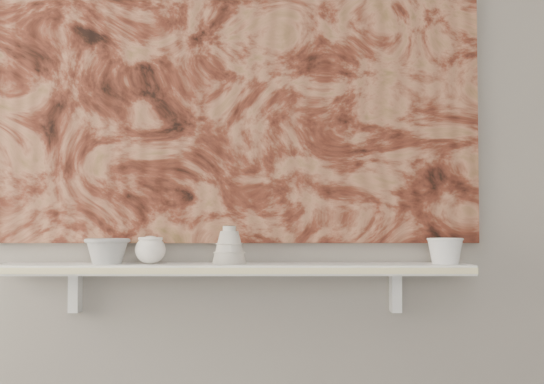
{
  "coord_description": "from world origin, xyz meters",
  "views": [
    {
      "loc": [
        0.1,
        -0.75,
        1.05
      ],
      "look_at": [
        0.11,
        1.49,
        1.14
      ],
      "focal_mm": 50.0,
      "sensor_mm": 36.0,
      "label": 1
    }
  ],
  "objects_px": {
    "cup_cream": "(150,250)",
    "bell_vessel": "(229,245)",
    "shelf": "(235,269)",
    "painting": "(236,66)",
    "bowl_white": "(445,251)",
    "bowl_grey": "(107,251)"
  },
  "relations": [
    {
      "from": "cup_cream",
      "to": "bell_vessel",
      "type": "distance_m",
      "value": 0.24
    },
    {
      "from": "bowl_white",
      "to": "bell_vessel",
      "type": "bearing_deg",
      "value": 180.0
    },
    {
      "from": "shelf",
      "to": "bowl_white",
      "type": "relative_size",
      "value": 12.92
    },
    {
      "from": "cup_cream",
      "to": "bell_vessel",
      "type": "relative_size",
      "value": 0.8
    },
    {
      "from": "shelf",
      "to": "painting",
      "type": "bearing_deg",
      "value": 90.0
    },
    {
      "from": "bowl_grey",
      "to": "cup_cream",
      "type": "xyz_separation_m",
      "value": [
        0.13,
        0.0,
        0.0
      ]
    },
    {
      "from": "shelf",
      "to": "bell_vessel",
      "type": "xyz_separation_m",
      "value": [
        -0.02,
        0.0,
        0.07
      ]
    },
    {
      "from": "bowl_grey",
      "to": "bell_vessel",
      "type": "xyz_separation_m",
      "value": [
        0.36,
        0.0,
        0.02
      ]
    },
    {
      "from": "painting",
      "to": "bell_vessel",
      "type": "bearing_deg",
      "value": -101.1
    },
    {
      "from": "bowl_grey",
      "to": "cup_cream",
      "type": "height_order",
      "value": "cup_cream"
    },
    {
      "from": "shelf",
      "to": "bell_vessel",
      "type": "bearing_deg",
      "value": 180.0
    },
    {
      "from": "shelf",
      "to": "bell_vessel",
      "type": "height_order",
      "value": "bell_vessel"
    },
    {
      "from": "shelf",
      "to": "bowl_grey",
      "type": "distance_m",
      "value": 0.38
    },
    {
      "from": "shelf",
      "to": "bowl_white",
      "type": "distance_m",
      "value": 0.63
    },
    {
      "from": "painting",
      "to": "bell_vessel",
      "type": "xyz_separation_m",
      "value": [
        -0.02,
        -0.08,
        -0.55
      ]
    },
    {
      "from": "painting",
      "to": "bowl_white",
      "type": "bearing_deg",
      "value": -7.3
    },
    {
      "from": "painting",
      "to": "cup_cream",
      "type": "distance_m",
      "value": 0.63
    },
    {
      "from": "shelf",
      "to": "cup_cream",
      "type": "xyz_separation_m",
      "value": [
        -0.25,
        0.0,
        0.06
      ]
    },
    {
      "from": "bowl_grey",
      "to": "bowl_white",
      "type": "height_order",
      "value": "same"
    },
    {
      "from": "shelf",
      "to": "bowl_grey",
      "type": "xyz_separation_m",
      "value": [
        -0.38,
        0.0,
        0.05
      ]
    },
    {
      "from": "bell_vessel",
      "to": "bowl_grey",
      "type": "bearing_deg",
      "value": 180.0
    },
    {
      "from": "painting",
      "to": "bowl_white",
      "type": "relative_size",
      "value": 13.84
    }
  ]
}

